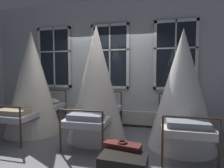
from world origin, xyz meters
The scene contains 8 objects.
ground centered at (0.00, 0.00, 0.00)m, with size 18.43×18.43×0.00m, color slate.
back_wall_with_windows centered at (0.00, 1.28, 1.74)m, with size 7.46×0.10×3.49m, color silver.
window_bank centered at (0.00, 1.17, 1.18)m, with size 4.51×0.10×2.73m.
cot_first centered at (-1.70, 0.13, 1.21)m, with size 1.33×1.88×2.50m.
cot_second centered at (-0.04, 0.14, 1.23)m, with size 1.33×1.89×2.54m.
cot_third centered at (1.77, 0.09, 1.14)m, with size 1.33×1.89×2.36m.
suitcase_dark centered at (0.80, -1.12, 0.22)m, with size 0.58×0.29×0.47m.
travel_trunk centered at (0.86, -1.36, 0.19)m, with size 0.64×0.40×0.37m, color black.
Camera 1 is at (1.29, -3.73, 1.52)m, focal length 29.20 mm.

